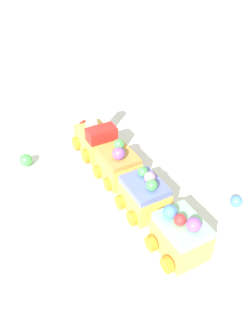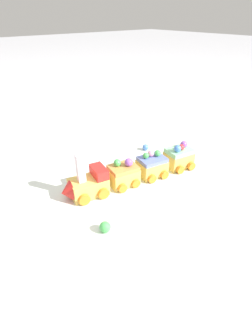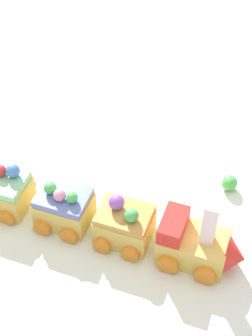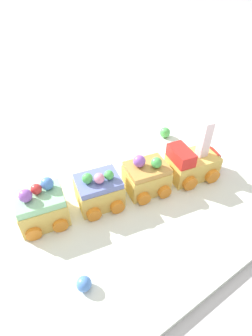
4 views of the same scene
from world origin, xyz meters
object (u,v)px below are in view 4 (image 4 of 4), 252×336
at_px(cake_car_blueberry, 99,191).
at_px(gumball_blue, 84,284).
at_px(cake_car_caramel, 146,177).
at_px(gumball_green, 165,132).
at_px(cake_car_mint, 41,206).
at_px(cake_train_locomotive, 196,162).

bearing_deg(cake_car_blueberry, gumball_blue, -116.15).
height_order(cake_car_caramel, cake_car_blueberry, cake_car_caramel).
distance_m(gumball_green, gumball_blue, 0.39).
bearing_deg(cake_car_mint, cake_car_caramel, -0.08).
xyz_separation_m(cake_car_blueberry, gumball_green, (0.23, 0.10, -0.02)).
relative_size(cake_train_locomotive, gumball_blue, 6.03).
bearing_deg(cake_train_locomotive, cake_car_caramel, -179.99).
bearing_deg(gumball_blue, cake_car_caramel, 29.89).
xyz_separation_m(cake_car_blueberry, gumball_blue, (-0.09, -0.12, -0.02)).
height_order(cake_car_caramel, gumball_green, cake_car_caramel).
distance_m(cake_car_blueberry, gumball_green, 0.25).
relative_size(cake_car_blueberry, gumball_blue, 4.24).
bearing_deg(cake_train_locomotive, cake_car_blueberry, -179.91).
distance_m(cake_car_caramel, gumball_blue, 0.21).
distance_m(cake_car_caramel, cake_car_mint, 0.19).
xyz_separation_m(cake_car_mint, gumball_blue, (0.00, -0.14, -0.02)).
height_order(cake_car_mint, gumball_blue, cake_car_mint).
distance_m(cake_car_caramel, cake_car_blueberry, 0.09).
bearing_deg(cake_car_blueberry, gumball_green, 33.67).
distance_m(cake_car_mint, gumball_blue, 0.14).
bearing_deg(gumball_blue, cake_car_blueberry, 52.62).
height_order(cake_train_locomotive, cake_car_mint, cake_train_locomotive).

